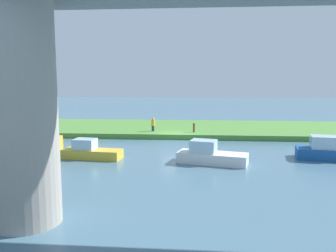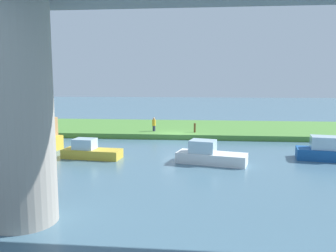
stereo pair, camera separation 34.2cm
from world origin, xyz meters
name	(u,v)px [view 1 (the left image)]	position (x,y,z in m)	size (l,w,h in m)	color
ground_plane	(175,140)	(0.00, 0.00, 0.00)	(160.00, 160.00, 0.00)	#476B7F
grassy_bank	(179,128)	(0.00, -6.00, 0.25)	(80.00, 12.00, 0.50)	#4C8438
bridge_pylon	(23,116)	(4.67, 19.31, 4.27)	(2.60, 2.60, 8.55)	#9E998E
person_on_bank	(153,124)	(2.38, -2.09, 1.20)	(0.36, 0.36, 1.39)	#2D334C
mooring_post	(194,128)	(-1.73, -1.64, 0.96)	(0.20, 0.20, 0.91)	brown
motorboat_red	(10,130)	(13.07, 5.58, 1.60)	(8.87, 4.46, 4.33)	gold
motorboat_white	(331,151)	(-11.55, 7.10, 0.60)	(5.28, 2.68, 1.68)	#195199
riverboat_paddlewheel	(210,155)	(-2.92, 8.85, 0.56)	(4.96, 2.77, 1.56)	white
houseboat_blue	(91,151)	(5.64, 8.11, 0.50)	(4.37, 1.95, 1.41)	gold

